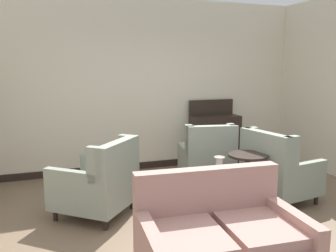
# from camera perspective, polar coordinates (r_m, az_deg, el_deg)

# --- Properties ---
(ground) EXTENTS (8.41, 8.41, 0.00)m
(ground) POSITION_cam_1_polar(r_m,az_deg,el_deg) (4.21, 6.65, -16.66)
(ground) COLOR brown
(wall_back) EXTENTS (6.17, 0.08, 3.05)m
(wall_back) POSITION_cam_1_polar(r_m,az_deg,el_deg) (6.40, -4.09, 6.53)
(wall_back) COLOR beige
(wall_back) RESTS_ON ground
(baseboard_back) EXTENTS (6.01, 0.03, 0.12)m
(baseboard_back) POSITION_cam_1_polar(r_m,az_deg,el_deg) (6.59, -3.81, -6.32)
(baseboard_back) COLOR black
(baseboard_back) RESTS_ON ground
(coffee_table) EXTENTS (0.98, 0.98, 0.44)m
(coffee_table) POSITION_cam_1_polar(r_m,az_deg,el_deg) (4.27, 7.60, -10.87)
(coffee_table) COLOR black
(coffee_table) RESTS_ON ground
(porcelain_vase) EXTENTS (0.18, 0.18, 0.38)m
(porcelain_vase) POSITION_cam_1_polar(r_m,az_deg,el_deg) (4.22, 8.23, -7.84)
(porcelain_vase) COLOR beige
(porcelain_vase) RESTS_ON coffee_table
(settee) EXTENTS (1.43, 0.97, 0.94)m
(settee) POSITION_cam_1_polar(r_m,az_deg,el_deg) (3.20, 8.47, -17.66)
(settee) COLOR tan
(settee) RESTS_ON ground
(armchair_near_sideboard) EXTENTS (0.85, 0.90, 1.03)m
(armchair_near_sideboard) POSITION_cam_1_polar(r_m,az_deg,el_deg) (5.39, 6.33, -5.72)
(armchair_near_sideboard) COLOR gray
(armchair_near_sideboard) RESTS_ON ground
(armchair_near_window) EXTENTS (0.93, 0.96, 1.01)m
(armchair_near_window) POSITION_cam_1_polar(r_m,az_deg,el_deg) (5.14, 17.19, -7.04)
(armchair_near_window) COLOR gray
(armchair_near_window) RESTS_ON ground
(armchair_back_corner) EXTENTS (1.20, 1.19, 0.98)m
(armchair_back_corner) POSITION_cam_1_polar(r_m,az_deg,el_deg) (4.55, -10.96, -9.03)
(armchair_back_corner) COLOR gray
(armchair_back_corner) RESTS_ON ground
(side_table) EXTENTS (0.51, 0.51, 0.74)m
(side_table) POSITION_cam_1_polar(r_m,az_deg,el_deg) (4.78, 12.64, -7.87)
(side_table) COLOR black
(side_table) RESTS_ON ground
(sideboard) EXTENTS (0.91, 0.40, 1.24)m
(sideboard) POSITION_cam_1_polar(r_m,az_deg,el_deg) (6.72, 7.54, -1.82)
(sideboard) COLOR black
(sideboard) RESTS_ON ground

